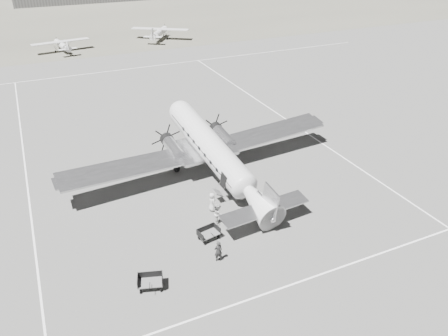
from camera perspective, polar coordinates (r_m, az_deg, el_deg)
ground at (r=41.20m, az=1.58°, el=-1.46°), size 260.00×260.00×0.00m
taxi_line_near at (r=31.67m, az=13.03°, el=-13.21°), size 60.00×0.15×0.01m
taxi_line_right at (r=47.11m, az=14.82°, el=1.68°), size 0.15×80.00×0.01m
taxi_line_left at (r=46.78m, az=-24.49°, el=-0.32°), size 0.15×60.00×0.01m
taxi_line_horizon at (r=76.41m, az=-11.99°, el=12.59°), size 90.00×0.15×0.01m
grass_infield at (r=129.46m, az=-18.20°, el=18.46°), size 260.00×90.00×0.01m
dc3_airliner at (r=39.92m, az=-1.19°, el=1.84°), size 29.40×21.62×5.31m
light_plane_left at (r=90.41m, az=-20.40°, el=14.70°), size 11.91×10.22×2.22m
light_plane_right at (r=95.89m, az=-8.42°, el=16.97°), size 15.59×14.96×2.52m
baggage_cart_near at (r=33.49m, az=-2.01°, el=-8.59°), size 1.88×1.49×0.95m
baggage_cart_far at (r=29.95m, az=-9.60°, el=-14.49°), size 2.01×1.68×0.97m
ground_crew at (r=31.36m, az=-0.76°, el=-10.78°), size 0.61×0.40×1.66m
ramp_agent at (r=34.94m, az=-0.77°, el=-5.96°), size 0.90×1.01×1.74m
passenger at (r=36.38m, az=-1.57°, el=-4.46°), size 0.61×0.86×1.67m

